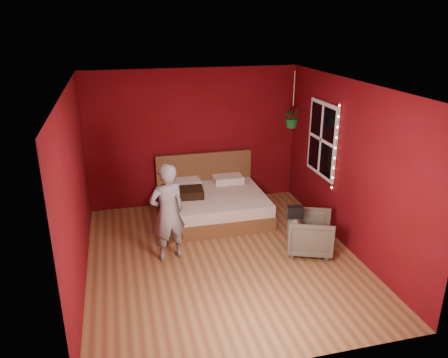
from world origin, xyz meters
TOP-DOWN VIEW (x-y plane):
  - floor at (0.00, 0.00)m, footprint 4.50×4.50m
  - room_walls at (0.00, 0.00)m, footprint 4.04×4.54m
  - window at (1.97, 0.90)m, footprint 0.05×0.97m
  - fairy_lights at (1.94, 0.37)m, footprint 0.04×0.04m
  - bed at (0.17, 1.50)m, footprint 1.85×1.58m
  - person at (-0.79, 0.21)m, footprint 0.63×0.50m
  - armchair at (1.36, -0.13)m, footprint 0.89×0.88m
  - handbag at (1.08, -0.15)m, footprint 0.26×0.17m
  - throw_pillow at (-0.21, 1.42)m, footprint 0.45×0.45m
  - hanging_plant at (1.59, 1.33)m, footprint 0.35×0.31m

SIDE VIEW (x-z plane):
  - floor at x=0.00m, z-range 0.00..0.00m
  - bed at x=0.17m, z-range -0.24..0.77m
  - armchair at x=1.36m, z-range 0.00..0.63m
  - throw_pillow at x=-0.21m, z-range 0.46..0.61m
  - handbag at x=1.08m, z-range 0.63..0.80m
  - person at x=-0.79m, z-range 0.00..1.51m
  - fairy_lights at x=1.94m, z-range 0.77..2.22m
  - window at x=1.97m, z-range 0.87..2.14m
  - room_walls at x=0.00m, z-range 0.37..2.99m
  - hanging_plant at x=1.59m, z-range 1.33..2.31m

